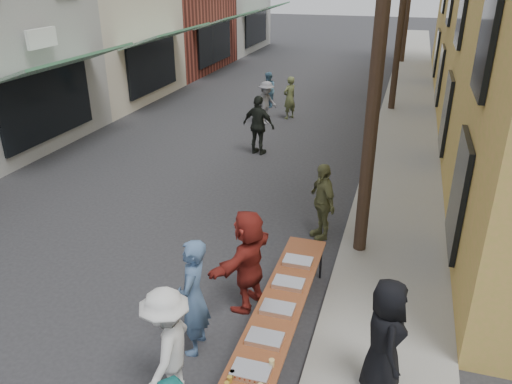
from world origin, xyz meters
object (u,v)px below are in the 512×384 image
Objects in this scene: utility_pole_near at (381,31)px; server at (385,338)px; serving_table at (282,301)px; catering_tray_sausage at (251,372)px.

server is (0.69, -3.81, -3.51)m from utility_pole_near.
server is (1.60, -0.73, 0.27)m from serving_table.
serving_table is 8.00× the size of catering_tray_sausage.
serving_table is 1.65m from catering_tray_sausage.
catering_tray_sausage is 0.28× the size of server.
serving_table is (-0.91, -3.08, -3.79)m from utility_pole_near.
server is at bearing 30.00° from catering_tray_sausage.
server reaches higher than catering_tray_sausage.
utility_pole_near is 5.08× the size of server.
catering_tray_sausage is at bearing 106.16° from server.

